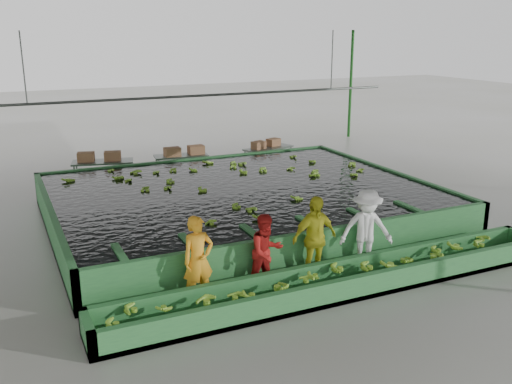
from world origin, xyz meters
name	(u,v)px	position (x,y,z in m)	size (l,w,h in m)	color
ground	(264,235)	(0.00, 0.00, 0.00)	(80.00, 80.00, 0.00)	gray
shed_roof	(265,30)	(0.00, 0.00, 5.00)	(20.00, 22.00, 0.04)	gray
shed_posts	(265,138)	(0.00, 0.00, 2.50)	(20.00, 22.00, 5.00)	#1B591B
flotation_tank	(241,202)	(0.00, 1.50, 0.45)	(10.00, 8.00, 0.90)	#2E7237
tank_water	(241,188)	(0.00, 1.50, 0.85)	(9.70, 7.70, 0.00)	black
sorting_trough	(343,280)	(0.00, -3.60, 0.25)	(10.00, 1.00, 0.50)	#2E7237
cableway_rail	(196,96)	(0.00, 5.00, 3.00)	(0.08, 0.08, 14.00)	#59605B
rail_hanger_left	(23,68)	(-5.00, 5.00, 4.00)	(0.04, 0.04, 2.00)	#59605B
rail_hanger_right	(332,60)	(5.00, 5.00, 4.00)	(0.04, 0.04, 2.00)	#59605B
worker_a	(198,260)	(-2.73, -2.80, 0.86)	(0.63, 0.41, 1.71)	orange
worker_b	(266,252)	(-1.31, -2.80, 0.78)	(0.76, 0.59, 1.56)	#AF1A17
worker_c	(314,238)	(-0.21, -2.80, 0.90)	(1.05, 0.44, 1.79)	gold
worker_d	(366,229)	(1.08, -2.80, 0.89)	(1.15, 0.66, 1.78)	white
packing_table_left	(104,174)	(-2.83, 6.33, 0.44)	(1.94, 0.78, 0.88)	#59605B
packing_table_mid	(181,167)	(-0.14, 6.37, 0.42)	(1.83, 0.73, 0.83)	#59605B
packing_table_right	(268,159)	(3.13, 6.17, 0.43)	(1.89, 0.76, 0.86)	#59605B
box_stack_left	(100,161)	(-2.91, 6.40, 0.88)	(1.37, 0.38, 0.30)	#8F6040
box_stack_mid	(184,155)	(-0.04, 6.30, 0.83)	(1.40, 0.39, 0.30)	#8F6040
box_stack_right	(266,147)	(3.06, 6.22, 0.86)	(1.25, 0.35, 0.27)	#8F6040
floating_bananas	(229,181)	(0.00, 2.30, 0.85)	(8.62, 5.87, 0.12)	#75B02A
trough_bananas	(343,273)	(0.00, -3.60, 0.40)	(9.65, 0.64, 0.13)	#75B02A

